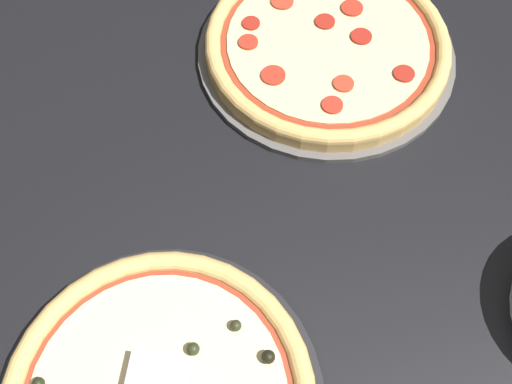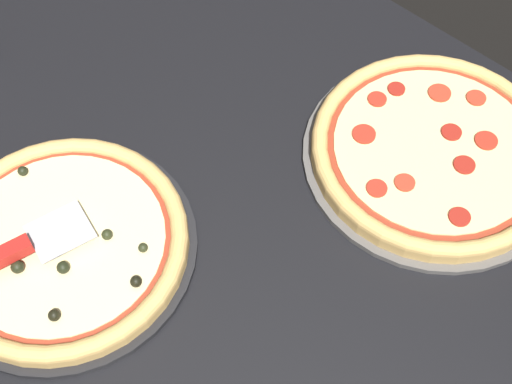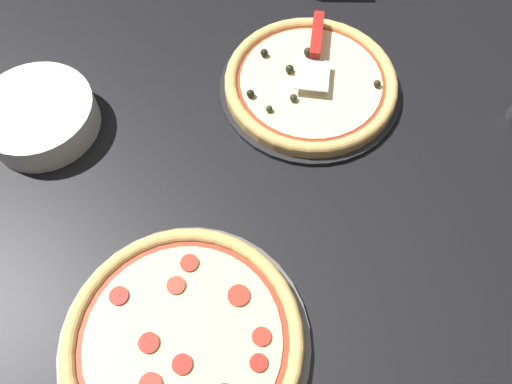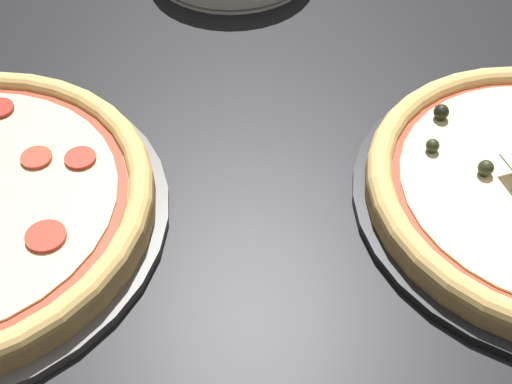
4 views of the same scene
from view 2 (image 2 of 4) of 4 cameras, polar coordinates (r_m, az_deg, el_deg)
name	(u,v)px [view 2 (image 2 of 4)]	position (r cm, az deg, el deg)	size (l,w,h in cm)	color
ground_plane	(187,223)	(107.89, -5.54, -2.52)	(154.37, 115.97, 3.60)	black
pizza_pan_front	(65,249)	(106.29, -15.02, -4.40)	(38.15, 38.15, 1.00)	black
pizza_front	(62,242)	(104.66, -15.24, -3.91)	(35.86, 35.86, 3.93)	#DBAD60
pizza_pan_back	(432,157)	(114.58, 13.88, 2.73)	(40.42, 40.42, 1.00)	#565451
pizza_back	(435,149)	(112.94, 14.09, 3.35)	(38.00, 38.00, 3.20)	#DBAD60
serving_spatula	(3,257)	(102.02, -19.61, -4.91)	(9.76, 20.98, 2.00)	#B7B7BC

